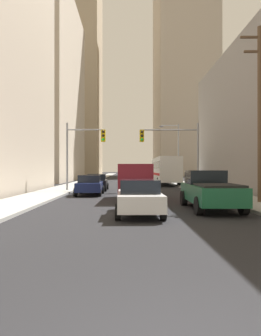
{
  "coord_description": "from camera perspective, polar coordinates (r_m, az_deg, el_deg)",
  "views": [
    {
      "loc": [
        -0.54,
        -2.88,
        1.96
      ],
      "look_at": [
        0.0,
        38.76,
        2.12
      ],
      "focal_mm": 32.69,
      "sensor_mm": 36.0,
      "label": 1
    }
  ],
  "objects": [
    {
      "name": "sedan_navy",
      "position": [
        23.4,
        -7.59,
        -3.14
      ],
      "size": [
        1.95,
        4.26,
        1.52
      ],
      "color": "#141E4C",
      "rests_on": "ground"
    },
    {
      "name": "sidewalk_right",
      "position": [
        53.39,
        6.94,
        -2.24
      ],
      "size": [
        2.96,
        160.0,
        0.15
      ],
      "primitive_type": "cube",
      "color": "#9E9E99",
      "rests_on": "ground"
    },
    {
      "name": "sedan_white",
      "position": [
        13.07,
        1.63,
        -5.45
      ],
      "size": [
        1.95,
        4.22,
        1.52
      ],
      "color": "white",
      "rests_on": "ground"
    },
    {
      "name": "sedan_beige",
      "position": [
        40.77,
        -0.06,
        -1.89
      ],
      "size": [
        1.97,
        4.27,
        1.52
      ],
      "color": "#C6B793",
      "rests_on": "ground"
    },
    {
      "name": "pickup_truck_green",
      "position": [
        15.42,
        14.49,
        -4.04
      ],
      "size": [
        2.2,
        5.44,
        1.9
      ],
      "color": "#195938",
      "rests_on": "ground"
    },
    {
      "name": "building_left_mid_office",
      "position": [
        57.91,
        -22.34,
        13.2
      ],
      "size": [
        23.79,
        24.12,
        30.77
      ],
      "primitive_type": "cube",
      "color": "#B7A893",
      "rests_on": "ground"
    },
    {
      "name": "street_lamp_right",
      "position": [
        37.82,
        8.35,
        3.7
      ],
      "size": [
        2.44,
        0.32,
        7.5
      ],
      "color": "gray",
      "rests_on": "ground"
    },
    {
      "name": "sedan_grey",
      "position": [
        51.49,
        3.58,
        -1.54
      ],
      "size": [
        1.95,
        4.26,
        1.52
      ],
      "color": "slate",
      "rests_on": "ground"
    },
    {
      "name": "city_bus",
      "position": [
        38.76,
        6.49,
        -0.27
      ],
      "size": [
        2.67,
        11.52,
        3.4
      ],
      "color": "silver",
      "rests_on": "ground"
    },
    {
      "name": "sidewalk_left",
      "position": [
        53.26,
        -7.27,
        -2.25
      ],
      "size": [
        2.96,
        160.0,
        0.15
      ],
      "primitive_type": "cube",
      "color": "#9E9E99",
      "rests_on": "ground"
    },
    {
      "name": "traffic_signal_near_left",
      "position": [
        26.94,
        -8.72,
        4.17
      ],
      "size": [
        3.42,
        0.44,
        6.0
      ],
      "color": "gray",
      "rests_on": "ground"
    },
    {
      "name": "building_left_far_tower",
      "position": [
        98.42,
        -10.04,
        18.18
      ],
      "size": [
        14.2,
        18.7,
        66.03
      ],
      "primitive_type": "cube",
      "color": "tan",
      "rests_on": "ground"
    },
    {
      "name": "sedan_black",
      "position": [
        28.3,
        -6.27,
        -2.63
      ],
      "size": [
        1.95,
        4.25,
        1.52
      ],
      "color": "black",
      "rests_on": "ground"
    },
    {
      "name": "utility_pole_right",
      "position": [
        18.72,
        23.01,
        9.85
      ],
      "size": [
        2.2,
        0.28,
        9.91
      ],
      "color": "brown",
      "rests_on": "ground"
    },
    {
      "name": "building_right_far_highrise",
      "position": [
        98.64,
        9.81,
        18.73
      ],
      "size": [
        16.25,
        23.79,
        67.98
      ],
      "primitive_type": "cube",
      "color": "#B7A893",
      "rests_on": "ground"
    },
    {
      "name": "traffic_signal_near_right",
      "position": [
        26.98,
        7.77,
        4.34
      ],
      "size": [
        5.2,
        0.44,
        6.0
      ],
      "color": "gray",
      "rests_on": "ground"
    },
    {
      "name": "cargo_van_maroon",
      "position": [
        19.63,
        0.94,
        -2.19
      ],
      "size": [
        2.16,
        5.26,
        2.26
      ],
      "color": "maroon",
      "rests_on": "ground"
    }
  ]
}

